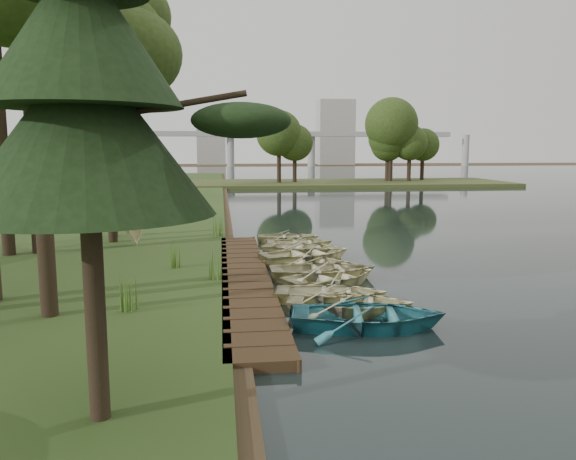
{
  "coord_description": "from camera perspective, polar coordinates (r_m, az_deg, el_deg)",
  "views": [
    {
      "loc": [
        -2.36,
        -18.75,
        4.56
      ],
      "look_at": [
        0.06,
        1.65,
        1.56
      ],
      "focal_mm": 35.0,
      "sensor_mm": 36.0,
      "label": 1
    }
  ],
  "objects": [
    {
      "name": "boardwalk",
      "position": [
        19.28,
        -4.35,
        -4.94
      ],
      "size": [
        1.6,
        16.0,
        0.3
      ],
      "primitive_type": "cube",
      "color": "#382615",
      "rests_on": "ground"
    },
    {
      "name": "pine_tree",
      "position": [
        9.0,
        -20.09,
        14.4
      ],
      "size": [
        3.8,
        3.8,
        8.35
      ],
      "color": "black",
      "rests_on": "bank"
    },
    {
      "name": "rowboat_8",
      "position": [
        25.65,
        1.19,
        -1.11
      ],
      "size": [
        3.1,
        2.26,
        0.63
      ],
      "primitive_type": "imported",
      "rotation": [
        0.0,
        0.0,
        1.54
      ],
      "color": "beige",
      "rests_on": "water"
    },
    {
      "name": "stored_rowboat",
      "position": [
        25.79,
        -15.28,
        -0.74
      ],
      "size": [
        4.0,
        3.77,
        0.67
      ],
      "primitive_type": "imported",
      "rotation": [
        3.14,
        0.0,
        0.96
      ],
      "color": "beige",
      "rests_on": "bank"
    },
    {
      "name": "rowboat_9",
      "position": [
        27.24,
        0.02,
        -0.55
      ],
      "size": [
        3.22,
        2.44,
        0.63
      ],
      "primitive_type": "imported",
      "rotation": [
        0.0,
        0.0,
        1.47
      ],
      "color": "beige",
      "rests_on": "water"
    },
    {
      "name": "bridge",
      "position": [
        139.55,
        -0.76,
        9.34
      ],
      "size": [
        95.9,
        4.0,
        8.6
      ],
      "color": "#A5A5A0",
      "rests_on": "ground"
    },
    {
      "name": "reeds_1",
      "position": [
        18.5,
        -7.39,
        -3.68
      ],
      "size": [
        0.6,
        0.6,
        0.88
      ],
      "primitive_type": "cone",
      "color": "#3F661E",
      "rests_on": "bank"
    },
    {
      "name": "rowboat_7",
      "position": [
        23.95,
        1.58,
        -1.66
      ],
      "size": [
        4.18,
        3.59,
        0.73
      ],
      "primitive_type": "imported",
      "rotation": [
        0.0,
        0.0,
        1.21
      ],
      "color": "beige",
      "rests_on": "water"
    },
    {
      "name": "tree_4",
      "position": [
        27.02,
        -18.15,
        17.09
      ],
      "size": [
        4.91,
        4.91,
        10.72
      ],
      "color": "black",
      "rests_on": "bank"
    },
    {
      "name": "reeds_3",
      "position": [
        27.58,
        -7.22,
        0.52
      ],
      "size": [
        0.6,
        0.6,
        1.11
      ],
      "primitive_type": "cone",
      "color": "#3F661E",
      "rests_on": "bank"
    },
    {
      "name": "rowboat_4",
      "position": [
        19.62,
        3.59,
        -3.84
      ],
      "size": [
        3.78,
        2.71,
        0.78
      ],
      "primitive_type": "imported",
      "rotation": [
        0.0,
        0.0,
        1.58
      ],
      "color": "beige",
      "rests_on": "water"
    },
    {
      "name": "tree_6",
      "position": [
        28.83,
        -18.2,
        18.98
      ],
      "size": [
        4.87,
        4.87,
        11.96
      ],
      "color": "black",
      "rests_on": "bank"
    },
    {
      "name": "rowboat_5",
      "position": [
        21.17,
        1.97,
        -3.07
      ],
      "size": [
        3.8,
        3.21,
        0.67
      ],
      "primitive_type": "imported",
      "rotation": [
        0.0,
        0.0,
        1.25
      ],
      "color": "beige",
      "rests_on": "water"
    },
    {
      "name": "building_a",
      "position": [
        162.08,
        4.81,
        9.85
      ],
      "size": [
        10.0,
        8.0,
        18.0
      ],
      "primitive_type": "cube",
      "color": "#A5A5A0",
      "rests_on": "ground"
    },
    {
      "name": "ground",
      "position": [
        19.44,
        0.39,
        -5.26
      ],
      "size": [
        300.0,
        300.0,
        0.0
      ],
      "primitive_type": "plane",
      "color": "#3D2F1D"
    },
    {
      "name": "peninsula",
      "position": [
        69.66,
        1.79,
        4.74
      ],
      "size": [
        50.0,
        14.0,
        0.45
      ],
      "primitive_type": "cube",
      "color": "#3C461F",
      "rests_on": "ground"
    },
    {
      "name": "rowboat_6",
      "position": [
        22.43,
        1.94,
        -2.26
      ],
      "size": [
        4.52,
        3.83,
        0.8
      ],
      "primitive_type": "imported",
      "rotation": [
        0.0,
        0.0,
        1.9
      ],
      "color": "beige",
      "rests_on": "water"
    },
    {
      "name": "rowboat_2",
      "position": [
        16.71,
        4.35,
        -6.15
      ],
      "size": [
        3.73,
        2.98,
        0.69
      ],
      "primitive_type": "imported",
      "rotation": [
        0.0,
        0.0,
        1.37
      ],
      "color": "beige",
      "rests_on": "water"
    },
    {
      "name": "building_b",
      "position": [
        163.78,
        -7.8,
        8.74
      ],
      "size": [
        8.0,
        8.0,
        12.0
      ],
      "primitive_type": "cube",
      "color": "#A5A5A0",
      "rests_on": "ground"
    },
    {
      "name": "rowboat_3",
      "position": [
        18.68,
        4.49,
        -4.57
      ],
      "size": [
        4.15,
        3.66,
        0.71
      ],
      "primitive_type": "imported",
      "rotation": [
        0.0,
        0.0,
        2.0
      ],
      "color": "beige",
      "rests_on": "water"
    },
    {
      "name": "rowboat_0",
      "position": [
        14.41,
        8.13,
        -8.32
      ],
      "size": [
        4.32,
        3.38,
        0.81
      ],
      "primitive_type": "imported",
      "rotation": [
        0.0,
        0.0,
        1.41
      ],
      "color": "teal",
      "rests_on": "water"
    },
    {
      "name": "far_trees",
      "position": [
        69.13,
        -0.96,
        9.86
      ],
      "size": [
        45.6,
        5.6,
        8.8
      ],
      "color": "black",
      "rests_on": "peninsula"
    },
    {
      "name": "rowboat_1",
      "position": [
        15.66,
        6.35,
        -7.12
      ],
      "size": [
        3.97,
        3.27,
        0.72
      ],
      "primitive_type": "imported",
      "rotation": [
        0.0,
        0.0,
        1.31
      ],
      "color": "beige",
      "rests_on": "water"
    },
    {
      "name": "reeds_0",
      "position": [
        15.41,
        -15.83,
        -6.22
      ],
      "size": [
        0.6,
        0.6,
        0.95
      ],
      "primitive_type": "cone",
      "color": "#3F661E",
      "rests_on": "bank"
    },
    {
      "name": "reeds_2",
      "position": [
        20.52,
        -11.18,
        -2.45
      ],
      "size": [
        0.6,
        0.6,
        0.97
      ],
      "primitive_type": "cone",
      "color": "#3F661E",
      "rests_on": "bank"
    }
  ]
}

